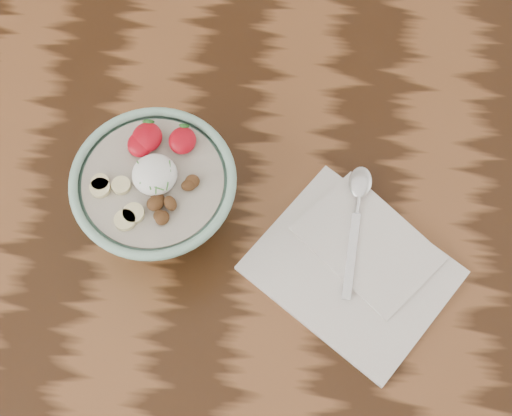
# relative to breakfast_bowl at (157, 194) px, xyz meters

# --- Properties ---
(table) EXTENTS (1.60, 0.90, 0.75)m
(table) POSITION_rel_breakfast_bowl_xyz_m (0.07, 0.02, -0.16)
(table) COLOR black
(table) RESTS_ON ground
(breakfast_bowl) EXTENTS (0.21, 0.21, 0.14)m
(breakfast_bowl) POSITION_rel_breakfast_bowl_xyz_m (0.00, 0.00, 0.00)
(breakfast_bowl) COLOR #87B6A1
(breakfast_bowl) RESTS_ON table
(napkin) EXTENTS (0.31, 0.30, 0.01)m
(napkin) POSITION_rel_breakfast_bowl_xyz_m (0.26, -0.05, -0.06)
(napkin) COLOR silver
(napkin) RESTS_ON table
(spoon) EXTENTS (0.04, 0.19, 0.01)m
(spoon) POSITION_rel_breakfast_bowl_xyz_m (0.26, 0.04, -0.05)
(spoon) COLOR silver
(spoon) RESTS_ON napkin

